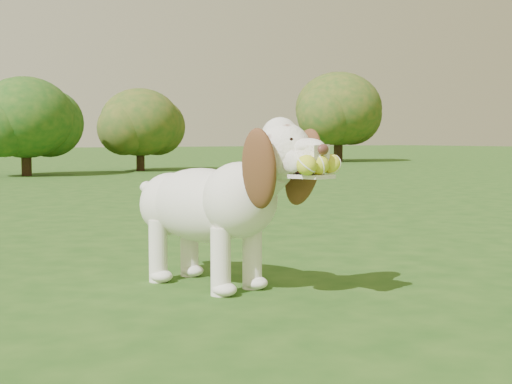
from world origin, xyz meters
TOP-DOWN VIEW (x-y plane):
  - ground at (0.00, 0.00)m, footprint 80.00×80.00m
  - dog at (0.57, -0.64)m, footprint 0.52×1.03m
  - shrub_h at (10.45, 11.08)m, footprint 2.17×2.17m
  - shrub_c at (2.04, 8.33)m, footprint 1.50×1.50m
  - shrub_d at (4.24, 8.99)m, footprint 1.44×1.44m

SIDE VIEW (x-z plane):
  - ground at x=0.00m, z-range 0.00..0.00m
  - dog at x=0.57m, z-range 0.02..0.70m
  - shrub_d at x=4.24m, z-range 0.13..1.62m
  - shrub_c at x=2.04m, z-range 0.14..1.69m
  - shrub_h at x=10.45m, z-range 0.20..2.44m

